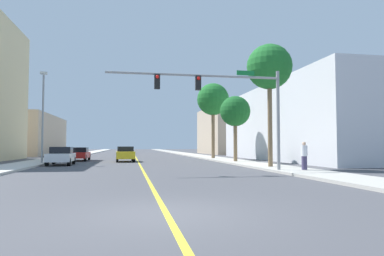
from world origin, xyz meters
name	(u,v)px	position (x,y,z in m)	size (l,w,h in m)	color
ground	(135,157)	(0.00, 42.00, 0.00)	(192.00, 192.00, 0.00)	#47474C
sidewalk_left	(69,156)	(-9.08, 42.00, 0.07)	(2.98, 168.00, 0.15)	beige
sidewalk_right	(197,156)	(9.08, 42.00, 0.07)	(2.98, 168.00, 0.15)	#B2ADA3
lane_marking_center	(135,157)	(0.00, 42.00, 0.00)	(0.16, 144.00, 0.01)	yellow
building_left_far	(13,135)	(-20.11, 53.68, 3.33)	(13.38, 21.83, 6.65)	tan
building_right_near	(320,124)	(20.46, 27.57, 4.08)	(14.08, 27.91, 8.16)	silver
building_right_far	(242,131)	(20.59, 55.11, 4.34)	(14.33, 17.54, 8.69)	tan
traffic_signal_mast	(226,95)	(4.74, 11.26, 4.57)	(10.33, 0.36, 5.98)	gray
street_lamp	(43,112)	(-8.09, 22.51, 4.43)	(0.56, 0.28, 7.71)	gray
palm_near	(269,68)	(8.75, 14.28, 7.05)	(3.16, 3.16, 8.56)	brown
palm_mid	(235,112)	(8.80, 22.38, 4.73)	(2.82, 2.82, 6.06)	brown
palm_far	(213,100)	(8.69, 30.47, 6.91)	(3.72, 3.72, 8.69)	brown
car_red	(79,154)	(-5.99, 29.10, 0.72)	(1.87, 4.38, 1.40)	red
car_yellow	(125,154)	(-1.25, 26.56, 0.78)	(1.90, 4.14, 1.50)	gold
car_white	(61,156)	(-6.33, 21.33, 0.75)	(1.93, 4.05, 1.49)	white
pedestrian	(304,156)	(9.49, 10.95, 0.99)	(0.38, 0.38, 1.68)	#3F3859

